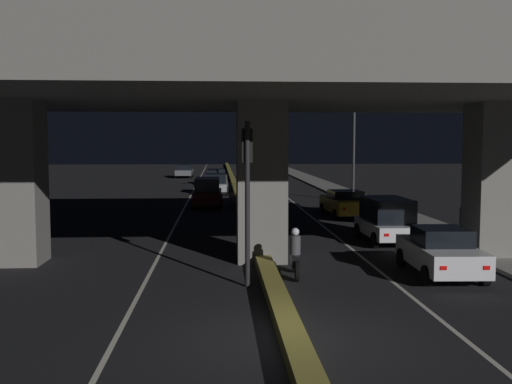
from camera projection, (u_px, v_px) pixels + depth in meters
ground_plane at (289, 337)px, 12.50m from camera, size 200.00×200.00×0.00m
lane_line_left_inner at (191, 194)px, 47.09m from camera, size 0.12×126.00×0.00m
lane_line_right_inner at (283, 194)px, 47.53m from camera, size 0.12×126.00×0.00m
median_divider at (237, 192)px, 47.30m from camera, size 0.52×126.00×0.34m
sidewalk_right at (364, 201)px, 40.87m from camera, size 2.41×126.00×0.13m
elevated_overpass at (261, 80)px, 20.18m from camera, size 21.81×13.62×8.30m
traffic_light_left_of_median at (247, 174)px, 16.71m from camera, size 0.30×0.49×4.65m
street_lamp at (351, 127)px, 40.72m from camera, size 1.92×0.32×8.74m
car_white_lead at (441, 252)px, 18.24m from camera, size 1.98×4.17×1.49m
car_white_second at (387, 219)px, 24.37m from camera, size 1.99×3.99×1.81m
car_taxi_yellow_third at (345, 203)px, 32.88m from camera, size 2.16×4.85×1.44m
car_dark_red_lead_oncoming at (208, 192)px, 37.51m from camera, size 1.90×4.32×1.85m
car_silver_second_oncoming at (216, 183)px, 47.04m from camera, size 2.12×4.22×1.62m
car_silver_third_oncoming at (216, 177)px, 57.29m from camera, size 2.20×4.29×1.53m
car_grey_fourth_oncoming at (185, 171)px, 69.25m from camera, size 2.08×4.34×1.45m
motorcycle_black_filtering_near at (295, 256)px, 18.08m from camera, size 0.33×1.88×1.49m
pedestrian_on_sidewalk at (464, 223)px, 23.16m from camera, size 0.36×0.36×1.63m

